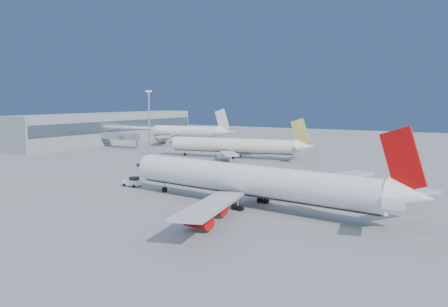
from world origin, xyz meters
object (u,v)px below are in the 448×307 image
Objects in this scene: airliner_third at (177,131)px; light_mast at (149,116)px; airliner_virgin at (253,181)px; airliner_etihad at (235,146)px; pushback_tug at (133,182)px.

light_mast is (25.96, -53.36, 9.86)m from airliner_third.
airliner_virgin is at bearing -51.00° from airliner_third.
airliner_virgin reaches higher than airliner_third.
airliner_virgin reaches higher than airliner_etihad.
airliner_third is 60.15m from light_mast.
airliner_etihad reaches higher than pushback_tug.
airliner_virgin is at bearing -66.87° from airliner_etihad.
airliner_virgin is 1.12× the size of airliner_third.
airliner_etihad is at bearing 10.11° from light_mast.
light_mast is (-35.83, -6.39, 10.40)m from airliner_etihad.
airliner_virgin is 159.51m from airliner_third.
pushback_tug is (69.63, -112.92, -4.03)m from airliner_third.
pushback_tug is at bearing -92.30° from airliner_etihad.
airliner_third is at bearing 133.67° from airliner_etihad.
airliner_third is (-106.83, 118.46, -0.16)m from airliner_virgin.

